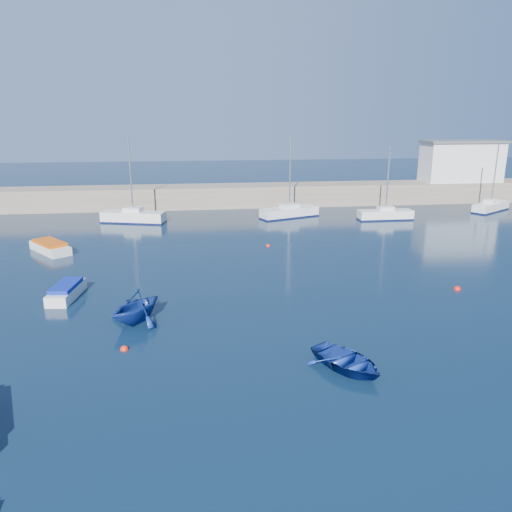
{
  "coord_description": "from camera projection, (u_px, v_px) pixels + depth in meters",
  "views": [
    {
      "loc": [
        -5.1,
        -16.17,
        11.2
      ],
      "look_at": [
        -0.83,
        17.17,
        1.6
      ],
      "focal_mm": 35.0,
      "sensor_mm": 36.0,
      "label": 1
    }
  ],
  "objects": [
    {
      "name": "ground",
      "position": [
        334.0,
        417.0,
        19.12
      ],
      "size": [
        220.0,
        220.0,
        0.0
      ],
      "primitive_type": "plane",
      "color": "#0B1E33",
      "rests_on": "ground"
    },
    {
      "name": "back_wall",
      "position": [
        233.0,
        196.0,
        62.64
      ],
      "size": [
        96.0,
        4.5,
        2.6
      ],
      "primitive_type": "cube",
      "color": "gray",
      "rests_on": "ground"
    },
    {
      "name": "harbor_office",
      "position": [
        461.0,
        162.0,
        65.26
      ],
      "size": [
        10.0,
        4.0,
        5.0
      ],
      "primitive_type": "cube",
      "color": "silver",
      "rests_on": "back_wall"
    },
    {
      "name": "sailboat_5",
      "position": [
        133.0,
        216.0,
        53.28
      ],
      "size": [
        7.0,
        3.65,
        8.9
      ],
      "rotation": [
        0.0,
        0.0,
        1.29
      ],
      "color": "silver",
      "rests_on": "ground"
    },
    {
      "name": "sailboat_6",
      "position": [
        289.0,
        212.0,
        55.94
      ],
      "size": [
        6.96,
        4.18,
        8.83
      ],
      "rotation": [
        0.0,
        0.0,
        1.94
      ],
      "color": "silver",
      "rests_on": "ground"
    },
    {
      "name": "sailboat_7",
      "position": [
        385.0,
        214.0,
        54.74
      ],
      "size": [
        5.96,
        1.7,
        7.89
      ],
      "rotation": [
        0.0,
        0.0,
        1.58
      ],
      "color": "silver",
      "rests_on": "ground"
    },
    {
      "name": "sailboat_8",
      "position": [
        491.0,
        206.0,
        59.52
      ],
      "size": [
        6.01,
        4.74,
        7.97
      ],
      "rotation": [
        0.0,
        0.0,
        2.15
      ],
      "color": "silver",
      "rests_on": "ground"
    },
    {
      "name": "motorboat_1",
      "position": [
        66.0,
        291.0,
        31.44
      ],
      "size": [
        1.8,
        3.91,
        0.92
      ],
      "rotation": [
        0.0,
        0.0,
        -0.13
      ],
      "color": "silver",
      "rests_on": "ground"
    },
    {
      "name": "motorboat_2",
      "position": [
        50.0,
        247.0,
        41.82
      ],
      "size": [
        4.15,
        4.69,
        0.96
      ],
      "rotation": [
        0.0,
        0.0,
        0.66
      ],
      "color": "silver",
      "rests_on": "ground"
    },
    {
      "name": "dinghy_center",
      "position": [
        347.0,
        361.0,
        22.61
      ],
      "size": [
        4.23,
        4.61,
        0.78
      ],
      "primitive_type": "imported",
      "rotation": [
        0.0,
        0.0,
        0.54
      ],
      "color": "navy",
      "rests_on": "ground"
    },
    {
      "name": "dinghy_left",
      "position": [
        136.0,
        306.0,
        27.62
      ],
      "size": [
        4.65,
        4.73,
        1.89
      ],
      "primitive_type": "imported",
      "rotation": [
        0.0,
        0.0,
        -0.67
      ],
      "color": "navy",
      "rests_on": "ground"
    },
    {
      "name": "buoy_0",
      "position": [
        124.0,
        350.0,
        24.6
      ],
      "size": [
        0.41,
        0.41,
        0.41
      ],
      "primitive_type": "sphere",
      "color": "red",
      "rests_on": "ground"
    },
    {
      "name": "buoy_1",
      "position": [
        457.0,
        290.0,
        33.0
      ],
      "size": [
        0.49,
        0.49,
        0.49
      ],
      "primitive_type": "sphere",
      "color": "red",
      "rests_on": "ground"
    },
    {
      "name": "buoy_3",
      "position": [
        268.0,
        246.0,
        43.84
      ],
      "size": [
        0.38,
        0.38,
        0.38
      ],
      "primitive_type": "sphere",
      "color": "red",
      "rests_on": "ground"
    }
  ]
}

